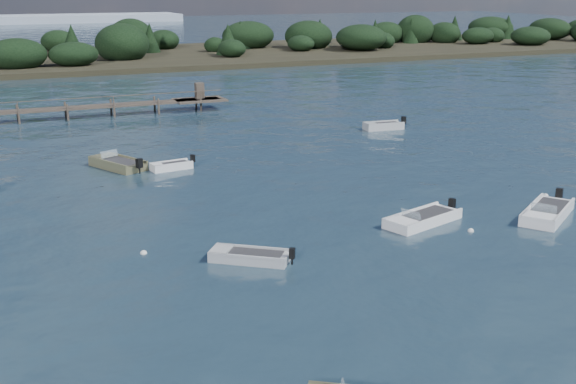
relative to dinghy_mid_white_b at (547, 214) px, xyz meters
name	(u,v)px	position (x,y,z in m)	size (l,w,h in m)	color
ground	(135,96)	(-11.19, 52.95, -0.17)	(400.00, 400.00, 0.00)	#152632
dinghy_mid_white_b	(547,214)	(0.00, 0.00, 0.00)	(5.04, 4.26, 1.30)	silver
tender_far_grey_b	(383,127)	(4.51, 24.83, 0.01)	(3.86, 1.66, 1.31)	#A2A6A9
tender_far_white	(172,167)	(-16.02, 18.38, -0.02)	(3.18, 1.48, 1.07)	silver
dinghy_mid_white_a	(422,220)	(-6.77, 1.84, -0.02)	(5.00, 3.02, 1.15)	silver
dinghy_extra_b	(118,165)	(-19.29, 20.29, 0.01)	(3.52, 4.73, 1.37)	#6B6947
dinghy_mid_grey	(250,258)	(-17.06, 0.43, -0.04)	(3.70, 3.24, 0.99)	#A2A6A9
buoy_b	(471,231)	(-5.24, -0.26, -0.17)	(0.32, 0.32, 0.32)	silver
buoy_c	(144,253)	(-21.31, 3.29, -0.17)	(0.32, 0.32, 0.32)	silver
buoy_d	(541,201)	(1.88, 2.52, -0.17)	(0.32, 0.32, 0.32)	silver
buoy_e	(186,163)	(-14.58, 19.76, -0.17)	(0.32, 0.32, 0.32)	silver
buoy_extra_a	(546,196)	(2.83, 3.19, -0.17)	(0.32, 0.32, 0.32)	silver
far_headland	(229,45)	(13.81, 92.95, 1.79)	(190.00, 40.00, 5.80)	black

